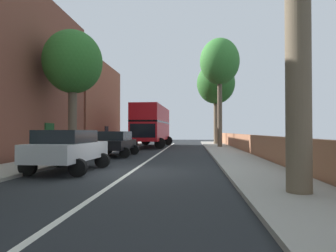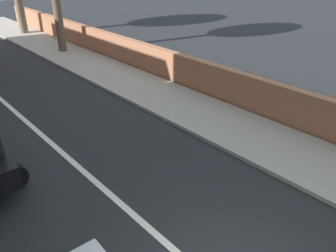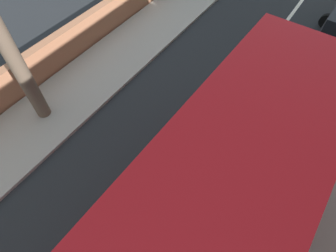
# 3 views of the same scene
# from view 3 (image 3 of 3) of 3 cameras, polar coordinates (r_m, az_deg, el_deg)

# --- Properties ---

